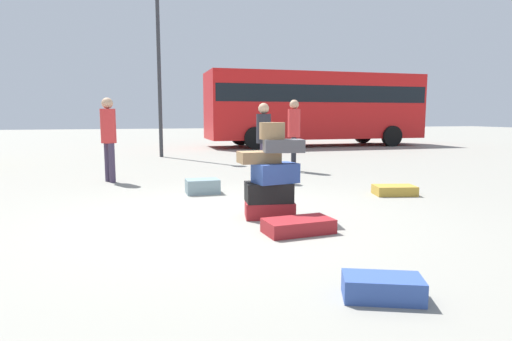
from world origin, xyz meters
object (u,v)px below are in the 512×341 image
suitcase_tan_white_trunk (395,190)px  person_passerby_in_red (108,132)px  suitcase_navy_behind_tower (382,288)px  person_tourist_with_camera (264,135)px  lamp_post (158,25)px  suitcase_maroon_foreground_near (298,226)px  person_bearded_onlooker (294,129)px  suitcase_slate_upright_blue (203,186)px  suitcase_tower (271,177)px  parked_bus (315,104)px

suitcase_tan_white_trunk → person_passerby_in_red: person_passerby_in_red is taller
suitcase_navy_behind_tower → person_tourist_with_camera: (0.80, 5.78, 0.86)m
suitcase_navy_behind_tower → suitcase_tan_white_trunk: suitcase_navy_behind_tower is taller
person_passerby_in_red → lamp_post: lamp_post is taller
suitcase_maroon_foreground_near → lamp_post: bearing=90.5°
person_bearded_onlooker → lamp_post: lamp_post is taller
suitcase_maroon_foreground_near → person_tourist_with_camera: (0.75, 3.94, 0.87)m
suitcase_navy_behind_tower → person_bearded_onlooker: person_bearded_onlooker is taller
person_tourist_with_camera → lamp_post: bearing=-140.3°
suitcase_slate_upright_blue → person_tourist_with_camera: person_tourist_with_camera is taller
suitcase_tan_white_trunk → person_tourist_with_camera: bearing=140.4°
person_passerby_in_red → lamp_post: size_ratio=0.26×
suitcase_tower → person_tourist_with_camera: (0.83, 3.14, 0.41)m
suitcase_tan_white_trunk → parked_bus: parked_bus is taller
suitcase_maroon_foreground_near → suitcase_slate_upright_blue: bearing=98.4°
suitcase_navy_behind_tower → lamp_post: 12.35m
lamp_post → suitcase_maroon_foreground_near: bearing=-84.1°
suitcase_navy_behind_tower → suitcase_tan_white_trunk: size_ratio=0.85×
suitcase_tower → parked_bus: bearing=64.4°
person_tourist_with_camera → parked_bus: bearing=174.1°
suitcase_slate_upright_blue → person_passerby_in_red: bearing=131.4°
suitcase_tower → suitcase_slate_upright_blue: (-0.61, 2.01, -0.41)m
parked_bus → suitcase_maroon_foreground_near: bearing=-114.0°
person_passerby_in_red → suitcase_navy_behind_tower: bearing=-6.6°
suitcase_slate_upright_blue → person_bearded_onlooker: person_bearded_onlooker is taller
person_bearded_onlooker → parked_bus: bearing=174.4°
suitcase_navy_behind_tower → suitcase_maroon_foreground_near: 1.84m
person_tourist_with_camera → lamp_post: (-1.75, 5.84, 3.22)m
person_tourist_with_camera → person_passerby_in_red: person_passerby_in_red is taller
suitcase_tan_white_trunk → person_passerby_in_red: bearing=161.7°
person_bearded_onlooker → parked_bus: 9.01m
suitcase_tower → suitcase_tan_white_trunk: 2.74m
suitcase_maroon_foreground_near → person_tourist_with_camera: person_tourist_with_camera is taller
person_tourist_with_camera → suitcase_navy_behind_tower: bearing=15.1°
suitcase_navy_behind_tower → lamp_post: lamp_post is taller
person_tourist_with_camera → parked_bus: (5.13, 9.29, 0.88)m
suitcase_slate_upright_blue → person_tourist_with_camera: 2.01m
suitcase_tan_white_trunk → parked_bus: 12.07m
suitcase_navy_behind_tower → person_tourist_with_camera: bearing=104.0°
suitcase_tan_white_trunk → parked_bus: size_ratio=0.07×
suitcase_navy_behind_tower → suitcase_maroon_foreground_near: bearing=110.2°
person_passerby_in_red → lamp_post: (1.30, 5.18, 3.16)m
suitcase_slate_upright_blue → suitcase_tan_white_trunk: (3.12, -1.02, -0.04)m
suitcase_maroon_foreground_near → lamp_post: lamp_post is taller
suitcase_tower → suitcase_maroon_foreground_near: size_ratio=1.60×
suitcase_tower → parked_bus: size_ratio=0.13×
suitcase_maroon_foreground_near → person_tourist_with_camera: 4.10m
lamp_post → suitcase_tan_white_trunk: bearing=-66.7°
suitcase_slate_upright_blue → parked_bus: 12.44m
suitcase_maroon_foreground_near → parked_bus: (5.88, 13.23, 1.75)m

